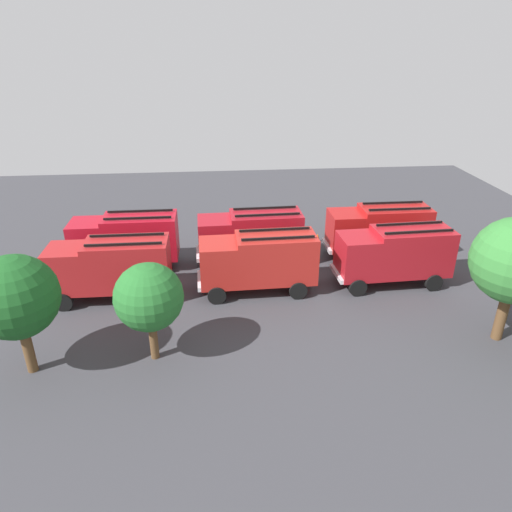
# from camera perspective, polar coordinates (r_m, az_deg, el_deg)

# --- Properties ---
(ground_plane) EXTENTS (54.56, 54.56, 0.00)m
(ground_plane) POSITION_cam_1_polar(r_m,az_deg,el_deg) (31.15, -0.00, -2.33)
(ground_plane) COLOR #38383D
(fire_truck_0) EXTENTS (7.21, 2.76, 3.88)m
(fire_truck_0) POSITION_cam_1_polar(r_m,az_deg,el_deg) (34.10, 14.78, 3.27)
(fire_truck_0) COLOR #A71616
(fire_truck_0) RESTS_ON ground
(fire_truck_1) EXTENTS (7.26, 2.91, 3.88)m
(fire_truck_1) POSITION_cam_1_polar(r_m,az_deg,el_deg) (31.89, -0.66, 2.60)
(fire_truck_1) COLOR maroon
(fire_truck_1) RESTS_ON ground
(fire_truck_2) EXTENTS (7.20, 2.76, 3.88)m
(fire_truck_2) POSITION_cam_1_polar(r_m,az_deg,el_deg) (32.55, -15.64, 2.11)
(fire_truck_2) COLOR #AB111F
(fire_truck_2) RESTS_ON ground
(fire_truck_3) EXTENTS (7.29, 3.00, 3.88)m
(fire_truck_3) POSITION_cam_1_polar(r_m,az_deg,el_deg) (30.41, 16.57, 0.35)
(fire_truck_3) COLOR #A5161E
(fire_truck_3) RESTS_ON ground
(fire_truck_4) EXTENTS (7.26, 2.91, 3.88)m
(fire_truck_4) POSITION_cam_1_polar(r_m,az_deg,el_deg) (28.26, 0.33, -0.47)
(fire_truck_4) COLOR #AF221D
(fire_truck_4) RESTS_ON ground
(fire_truck_5) EXTENTS (7.21, 2.77, 3.88)m
(fire_truck_5) POSITION_cam_1_polar(r_m,az_deg,el_deg) (28.81, -17.37, -1.17)
(fire_truck_5) COLOR #A71C1E
(fire_truck_5) RESTS_ON ground
(firefighter_0) EXTENTS (0.36, 0.47, 1.71)m
(firefighter_0) POSITION_cam_1_polar(r_m,az_deg,el_deg) (37.72, 18.28, 2.97)
(firefighter_0) COLOR black
(firefighter_0) RESTS_ON ground
(firefighter_1) EXTENTS (0.47, 0.47, 1.71)m
(firefighter_1) POSITION_cam_1_polar(r_m,az_deg,el_deg) (36.75, -20.55, 2.05)
(firefighter_1) COLOR black
(firefighter_1) RESTS_ON ground
(firefighter_2) EXTENTS (0.28, 0.43, 1.69)m
(firefighter_2) POSITION_cam_1_polar(r_m,az_deg,el_deg) (35.66, 8.98, 2.68)
(firefighter_2) COLOR black
(firefighter_2) RESTS_ON ground
(tree_2) EXTENTS (3.27, 3.27, 5.06)m
(tree_2) POSITION_cam_1_polar(r_m,az_deg,el_deg) (22.32, -12.97, -4.96)
(tree_2) COLOR brown
(tree_2) RESTS_ON ground
(tree_3) EXTENTS (3.83, 3.83, 5.93)m
(tree_3) POSITION_cam_1_polar(r_m,az_deg,el_deg) (23.17, -27.36, -4.52)
(tree_3) COLOR brown
(tree_3) RESTS_ON ground
(traffic_cone_0) EXTENTS (0.46, 0.46, 0.66)m
(traffic_cone_0) POSITION_cam_1_polar(r_m,az_deg,el_deg) (36.43, 7.53, 2.23)
(traffic_cone_0) COLOR #F2600C
(traffic_cone_0) RESTS_ON ground
(traffic_cone_1) EXTENTS (0.43, 0.43, 0.62)m
(traffic_cone_1) POSITION_cam_1_polar(r_m,az_deg,el_deg) (33.37, 16.47, -0.90)
(traffic_cone_1) COLOR #F2600C
(traffic_cone_1) RESTS_ON ground
(traffic_cone_2) EXTENTS (0.52, 0.52, 0.75)m
(traffic_cone_2) POSITION_cam_1_polar(r_m,az_deg,el_deg) (33.19, 6.96, -0.02)
(traffic_cone_2) COLOR #F2600C
(traffic_cone_2) RESTS_ON ground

